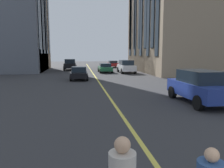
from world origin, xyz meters
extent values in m
cube|color=#D8C64C|center=(20.00, 0.00, 0.00)|extent=(80.00, 0.16, 0.01)
cube|color=#B21E1E|center=(44.60, -4.90, 0.59)|extent=(4.40, 1.80, 0.55)
cube|color=#19232D|center=(44.38, -4.90, 1.12)|extent=(1.85, 1.58, 0.50)
cylinder|color=black|center=(46.05, -4.04, 0.32)|extent=(0.64, 0.22, 0.64)
cylinder|color=black|center=(46.05, -5.76, 0.32)|extent=(0.64, 0.22, 0.64)
cylinder|color=black|center=(43.15, -4.04, 0.32)|extent=(0.64, 0.22, 0.64)
cylinder|color=black|center=(43.15, -5.76, 0.32)|extent=(0.64, 0.22, 0.64)
cube|color=black|center=(38.58, 3.50, 0.78)|extent=(4.70, 1.95, 0.80)
cube|color=#19232D|center=(38.58, 3.50, 1.53)|extent=(2.58, 1.72, 0.70)
cylinder|color=black|center=(37.03, 2.56, 0.38)|extent=(0.76, 0.27, 0.76)
cylinder|color=black|center=(37.03, 4.43, 0.38)|extent=(0.76, 0.27, 0.76)
cylinder|color=black|center=(40.13, 2.56, 0.38)|extent=(0.76, 0.27, 0.76)
cylinder|color=black|center=(40.13, 4.43, 0.38)|extent=(0.76, 0.27, 0.76)
cube|color=#1E6038|center=(32.64, -1.92, 0.59)|extent=(4.40, 1.80, 0.55)
cube|color=#19232D|center=(32.42, -1.92, 1.12)|extent=(1.85, 1.58, 0.50)
cylinder|color=black|center=(34.10, -1.06, 0.32)|extent=(0.64, 0.22, 0.64)
cylinder|color=black|center=(34.10, -2.78, 0.32)|extent=(0.64, 0.22, 0.64)
cylinder|color=black|center=(31.19, -1.06, 0.32)|extent=(0.64, 0.22, 0.64)
cylinder|color=black|center=(31.19, -2.78, 0.32)|extent=(0.64, 0.22, 0.64)
cube|color=navy|center=(11.42, -4.90, 0.78)|extent=(4.70, 1.95, 0.80)
cube|color=#19232D|center=(11.42, -4.90, 1.53)|extent=(2.59, 1.72, 0.70)
cylinder|color=black|center=(12.98, -3.96, 0.38)|extent=(0.76, 0.27, 0.76)
cylinder|color=black|center=(12.98, -5.84, 0.38)|extent=(0.76, 0.27, 0.76)
cylinder|color=black|center=(9.87, -3.96, 0.38)|extent=(0.76, 0.27, 0.76)
cube|color=black|center=(23.84, 1.96, 0.57)|extent=(3.90, 1.75, 0.55)
cube|color=#19232D|center=(24.04, 1.96, 1.12)|extent=(1.64, 1.54, 0.55)
cylinder|color=black|center=(22.55, 1.12, 0.30)|extent=(0.60, 0.21, 0.60)
cylinder|color=black|center=(22.55, 2.80, 0.30)|extent=(0.60, 0.21, 0.60)
cylinder|color=black|center=(25.13, 1.12, 0.30)|extent=(0.60, 0.21, 0.60)
cylinder|color=black|center=(25.13, 2.80, 0.30)|extent=(0.60, 0.21, 0.60)
cube|color=silver|center=(31.30, -4.90, 0.78)|extent=(4.70, 1.95, 0.80)
cube|color=#19232D|center=(31.30, -4.90, 1.53)|extent=(2.58, 1.72, 0.70)
cylinder|color=black|center=(32.85, -3.96, 0.38)|extent=(0.76, 0.27, 0.76)
cylinder|color=black|center=(32.85, -5.84, 0.38)|extent=(0.76, 0.27, 0.76)
cylinder|color=black|center=(29.75, -3.96, 0.38)|extent=(0.76, 0.27, 0.76)
cylinder|color=black|center=(29.75, -5.84, 0.38)|extent=(0.76, 0.27, 0.76)
sphere|color=tan|center=(2.58, 0.12, 1.45)|extent=(0.20, 0.20, 0.20)
sphere|color=tan|center=(2.72, 1.34, 1.62)|extent=(0.23, 0.23, 0.23)
cube|color=#846B51|center=(38.42, 12.04, 10.16)|extent=(12.27, 9.08, 20.32)
cube|color=#19232D|center=(36.89, 7.45, 10.56)|extent=(1.10, 0.10, 15.44)
cube|color=#19232D|center=(39.95, 7.45, 10.56)|extent=(1.10, 0.10, 15.44)
cube|color=#19232D|center=(43.02, 7.45, 10.56)|extent=(1.10, 0.10, 15.44)
cube|color=gray|center=(32.79, -13.42, 8.92)|extent=(17.62, 11.84, 17.83)
cube|color=#19232D|center=(29.27, -7.45, 9.27)|extent=(1.10, 0.10, 13.55)
cube|color=#19232D|center=(32.79, -7.45, 9.27)|extent=(1.10, 0.10, 13.55)
cube|color=#19232D|center=(36.31, -7.45, 9.27)|extent=(1.10, 0.10, 13.55)
cube|color=#19232D|center=(39.84, -7.45, 9.27)|extent=(1.10, 0.10, 13.55)
camera|label=1|loc=(0.00, 1.89, 2.83)|focal=34.88mm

